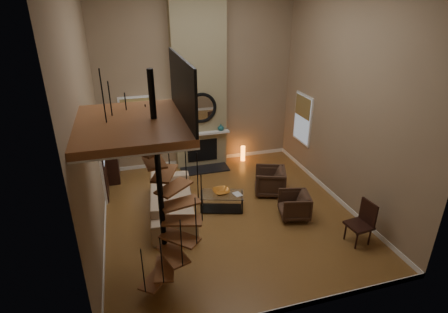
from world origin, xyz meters
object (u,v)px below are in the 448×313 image
object	(u,v)px
armchair_near	(273,181)
accent_lamp	(243,153)
sofa	(172,200)
side_chair	(363,221)
armchair_far	(297,205)
coffee_table	(222,200)
floor_lamp	(155,136)
hutch	(109,150)

from	to	relation	value
armchair_near	accent_lamp	distance (m)	2.28
sofa	side_chair	distance (m)	4.47
armchair_far	coffee_table	world-z (taller)	armchair_far
armchair_near	side_chair	world-z (taller)	side_chair
coffee_table	floor_lamp	distance (m)	2.72
coffee_table	sofa	bearing A→B (deg)	172.81
armchair_near	coffee_table	world-z (taller)	armchair_near
floor_lamp	hutch	bearing A→B (deg)	159.42
armchair_far	side_chair	bearing A→B (deg)	50.66
accent_lamp	coffee_table	bearing A→B (deg)	-118.98
sofa	armchair_far	size ratio (longest dim) A/B	3.68
armchair_near	sofa	bearing A→B (deg)	-63.75
armchair_far	accent_lamp	xyz separation A→B (m)	(-0.16, 3.58, -0.10)
armchair_near	armchair_far	xyz separation A→B (m)	(0.08, -1.31, 0.00)
armchair_far	coffee_table	distance (m)	1.88
armchair_far	accent_lamp	bearing A→B (deg)	-163.84
coffee_table	floor_lamp	size ratio (longest dim) A/B	0.70
coffee_table	accent_lamp	bearing A→B (deg)	61.02
coffee_table	side_chair	world-z (taller)	side_chair
armchair_far	side_chair	xyz separation A→B (m)	(0.94, -1.25, 0.17)
armchair_near	accent_lamp	bearing A→B (deg)	-157.30
accent_lamp	hutch	bearing A→B (deg)	-177.80
coffee_table	armchair_near	bearing A→B (deg)	15.53
side_chair	floor_lamp	bearing A→B (deg)	133.72
floor_lamp	accent_lamp	size ratio (longest dim) A/B	3.41
armchair_near	side_chair	bearing A→B (deg)	42.30
hutch	armchair_far	bearing A→B (deg)	-38.09
armchair_near	floor_lamp	xyz separation A→B (m)	(-2.97, 1.62, 1.06)
floor_lamp	side_chair	xyz separation A→B (m)	(3.99, -4.17, -0.89)
hutch	accent_lamp	distance (m)	4.25
sofa	coffee_table	bearing A→B (deg)	-91.10
sofa	armchair_near	xyz separation A→B (m)	(2.84, 0.28, -0.04)
armchair_near	accent_lamp	world-z (taller)	armchair_near
sofa	armchair_far	distance (m)	3.09
sofa	coffee_table	xyz separation A→B (m)	(1.25, -0.16, -0.11)
hutch	floor_lamp	xyz separation A→B (m)	(1.31, -0.49, 0.46)
coffee_table	accent_lamp	distance (m)	3.10
floor_lamp	accent_lamp	distance (m)	3.18
hutch	accent_lamp	world-z (taller)	hutch
sofa	accent_lamp	world-z (taller)	sofa
hutch	coffee_table	xyz separation A→B (m)	(2.69, -2.55, -0.67)
hutch	side_chair	distance (m)	7.07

